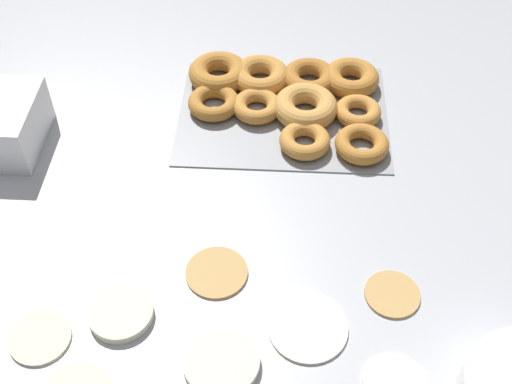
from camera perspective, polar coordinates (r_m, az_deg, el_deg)
The scene contains 9 objects.
ground_plane at distance 0.98m, azimuth -2.59°, elevation -6.18°, with size 3.00×3.00×0.00m, color #B2B5BA.
pancake_0 at distance 0.95m, azimuth -18.66°, elevation -12.11°, with size 0.09×0.09×0.01m, color beige.
pancake_1 at distance 0.94m, azimuth -11.91°, elevation -10.48°, with size 0.09×0.09×0.01m, color beige.
pancake_2 at distance 0.89m, azimuth -3.10°, elevation -14.84°, with size 0.10×0.10×0.01m, color beige.
pancake_3 at distance 0.92m, azimuth 4.65°, elevation -11.83°, with size 0.11×0.11×0.01m, color silver.
pancake_5 at distance 0.96m, azimuth 12.04°, elevation -8.80°, with size 0.08×0.08×0.01m, color tan.
pancake_6 at distance 0.89m, azimuth 12.30°, elevation -16.26°, with size 0.09×0.09×0.01m, color silver.
pancake_7 at distance 0.97m, azimuth -3.53°, elevation -7.07°, with size 0.09×0.09×0.01m, color tan.
donut_tray at distance 1.22m, azimuth 2.83°, elevation 8.35°, with size 0.39×0.29×0.04m.
Camera 1 is at (-0.07, 0.57, 0.80)m, focal length 45.00 mm.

